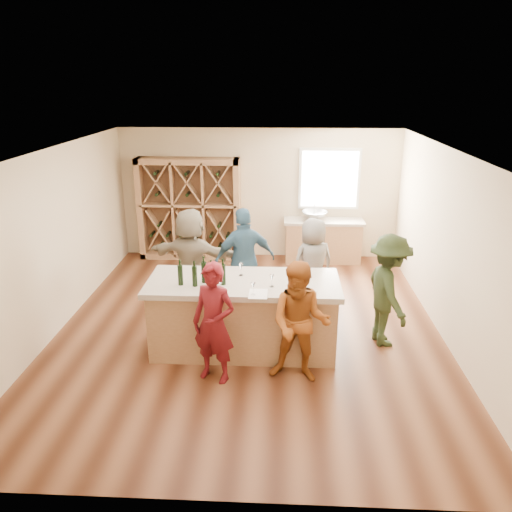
{
  "coord_description": "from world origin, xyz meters",
  "views": [
    {
      "loc": [
        0.47,
        -7.14,
        3.78
      ],
      "look_at": [
        0.1,
        0.2,
        1.15
      ],
      "focal_mm": 35.0,
      "sensor_mm": 36.0,
      "label": 1
    }
  ],
  "objects_px": {
    "wine_bottle_a": "(180,275)",
    "wine_bottle_c": "(204,272)",
    "wine_bottle_d": "(211,276)",
    "person_server": "(388,291)",
    "wine_rack": "(189,209)",
    "wine_bottle_b": "(195,276)",
    "wine_bottle_e": "(223,275)",
    "person_far_mid": "(245,260)",
    "person_near_right": "(300,323)",
    "sink": "(315,216)",
    "person_far_left": "(191,258)",
    "person_far_right": "(313,264)",
    "person_near_left": "(214,323)",
    "tasting_counter_base": "(244,318)"
  },
  "relations": [
    {
      "from": "wine_bottle_c",
      "to": "person_far_left",
      "type": "height_order",
      "value": "person_far_left"
    },
    {
      "from": "wine_bottle_a",
      "to": "person_far_mid",
      "type": "distance_m",
      "value": 1.75
    },
    {
      "from": "sink",
      "to": "tasting_counter_base",
      "type": "xyz_separation_m",
      "value": [
        -1.24,
        -3.84,
        -0.51
      ]
    },
    {
      "from": "wine_bottle_e",
      "to": "person_near_right",
      "type": "height_order",
      "value": "person_near_right"
    },
    {
      "from": "tasting_counter_base",
      "to": "wine_bottle_d",
      "type": "distance_m",
      "value": 0.87
    },
    {
      "from": "tasting_counter_base",
      "to": "person_far_right",
      "type": "xyz_separation_m",
      "value": [
        1.07,
        1.51,
        0.29
      ]
    },
    {
      "from": "wine_bottle_d",
      "to": "person_server",
      "type": "relative_size",
      "value": 0.17
    },
    {
      "from": "person_near_right",
      "to": "wine_rack",
      "type": "bearing_deg",
      "value": 125.63
    },
    {
      "from": "wine_bottle_a",
      "to": "wine_bottle_e",
      "type": "xyz_separation_m",
      "value": [
        0.59,
        0.04,
        0.0
      ]
    },
    {
      "from": "tasting_counter_base",
      "to": "person_far_mid",
      "type": "xyz_separation_m",
      "value": [
        -0.08,
        1.34,
        0.4
      ]
    },
    {
      "from": "wine_bottle_d",
      "to": "person_near_right",
      "type": "relative_size",
      "value": 0.18
    },
    {
      "from": "tasting_counter_base",
      "to": "person_far_right",
      "type": "distance_m",
      "value": 1.87
    },
    {
      "from": "tasting_counter_base",
      "to": "person_near_left",
      "type": "height_order",
      "value": "person_near_left"
    },
    {
      "from": "wine_bottle_c",
      "to": "wine_bottle_d",
      "type": "distance_m",
      "value": 0.17
    },
    {
      "from": "tasting_counter_base",
      "to": "person_near_left",
      "type": "relative_size",
      "value": 1.6
    },
    {
      "from": "person_server",
      "to": "person_far_mid",
      "type": "distance_m",
      "value": 2.42
    },
    {
      "from": "person_far_mid",
      "to": "sink",
      "type": "bearing_deg",
      "value": -137.71
    },
    {
      "from": "wine_bottle_e",
      "to": "person_far_mid",
      "type": "relative_size",
      "value": 0.16
    },
    {
      "from": "tasting_counter_base",
      "to": "wine_bottle_a",
      "type": "height_order",
      "value": "wine_bottle_a"
    },
    {
      "from": "sink",
      "to": "wine_bottle_a",
      "type": "height_order",
      "value": "wine_bottle_a"
    },
    {
      "from": "person_near_left",
      "to": "person_far_mid",
      "type": "relative_size",
      "value": 0.91
    },
    {
      "from": "person_far_mid",
      "to": "wine_bottle_e",
      "type": "bearing_deg",
      "value": 62.83
    },
    {
      "from": "sink",
      "to": "person_near_left",
      "type": "bearing_deg",
      "value": -108.54
    },
    {
      "from": "wine_bottle_a",
      "to": "wine_bottle_c",
      "type": "height_order",
      "value": "wine_bottle_c"
    },
    {
      "from": "sink",
      "to": "wine_bottle_b",
      "type": "bearing_deg",
      "value": -114.89
    },
    {
      "from": "wine_rack",
      "to": "wine_bottle_e",
      "type": "relative_size",
      "value": 7.49
    },
    {
      "from": "person_near_right",
      "to": "person_server",
      "type": "distance_m",
      "value": 1.67
    },
    {
      "from": "wine_bottle_b",
      "to": "wine_bottle_c",
      "type": "xyz_separation_m",
      "value": [
        0.11,
        0.14,
        0.01
      ]
    },
    {
      "from": "wine_bottle_d",
      "to": "person_far_right",
      "type": "height_order",
      "value": "person_far_right"
    },
    {
      "from": "wine_bottle_b",
      "to": "person_far_left",
      "type": "distance_m",
      "value": 1.72
    },
    {
      "from": "person_far_left",
      "to": "person_near_right",
      "type": "bearing_deg",
      "value": 141.2
    },
    {
      "from": "wine_bottle_a",
      "to": "person_server",
      "type": "bearing_deg",
      "value": 9.04
    },
    {
      "from": "person_far_mid",
      "to": "person_far_left",
      "type": "bearing_deg",
      "value": -25.29
    },
    {
      "from": "wine_bottle_b",
      "to": "person_server",
      "type": "height_order",
      "value": "person_server"
    },
    {
      "from": "wine_rack",
      "to": "person_near_left",
      "type": "height_order",
      "value": "wine_rack"
    },
    {
      "from": "wine_bottle_e",
      "to": "person_far_left",
      "type": "distance_m",
      "value": 1.77
    },
    {
      "from": "wine_rack",
      "to": "person_server",
      "type": "relative_size",
      "value": 1.29
    },
    {
      "from": "wine_bottle_b",
      "to": "tasting_counter_base",
      "type": "bearing_deg",
      "value": 18.83
    },
    {
      "from": "person_far_right",
      "to": "person_server",
      "type": "bearing_deg",
      "value": 105.45
    },
    {
      "from": "sink",
      "to": "person_server",
      "type": "xyz_separation_m",
      "value": [
        0.86,
        -3.57,
        -0.16
      ]
    },
    {
      "from": "person_far_mid",
      "to": "person_near_right",
      "type": "bearing_deg",
      "value": 92.46
    },
    {
      "from": "tasting_counter_base",
      "to": "person_near_left",
      "type": "xyz_separation_m",
      "value": [
        -0.32,
        -0.8,
        0.31
      ]
    },
    {
      "from": "wine_bottle_b",
      "to": "wine_bottle_e",
      "type": "distance_m",
      "value": 0.39
    },
    {
      "from": "wine_bottle_e",
      "to": "person_near_left",
      "type": "xyz_separation_m",
      "value": [
        -0.05,
        -0.65,
        -0.41
      ]
    },
    {
      "from": "wine_bottle_b",
      "to": "wine_bottle_e",
      "type": "bearing_deg",
      "value": 10.84
    },
    {
      "from": "wine_bottle_b",
      "to": "person_near_left",
      "type": "distance_m",
      "value": 0.78
    },
    {
      "from": "wine_bottle_d",
      "to": "person_server",
      "type": "distance_m",
      "value": 2.59
    },
    {
      "from": "person_near_right",
      "to": "person_far_mid",
      "type": "relative_size",
      "value": 0.92
    },
    {
      "from": "person_near_right",
      "to": "person_far_left",
      "type": "bearing_deg",
      "value": 139.2
    },
    {
      "from": "wine_bottle_d",
      "to": "person_server",
      "type": "bearing_deg",
      "value": 10.78
    }
  ]
}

